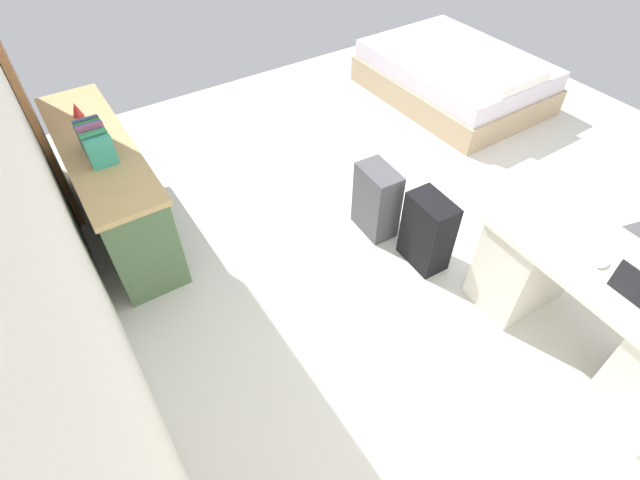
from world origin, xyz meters
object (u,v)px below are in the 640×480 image
Objects in this scene: desk at (591,308)px; credenza at (112,187)px; computer_mouse at (602,263)px; figurine_small at (76,110)px; suitcase_black at (427,232)px; suitcase_spare_grey at (376,201)px; bed at (454,77)px.

desk is 0.81× the size of credenza.
computer_mouse is 3.72m from figurine_small.
figurine_small is (0.44, 0.00, 0.45)m from credenza.
desk reaches higher than suitcase_black.
credenza is at bearing 59.31° from suitcase_spare_grey.
credenza reaches higher than suitcase_black.
credenza is 2.43m from suitcase_black.
suitcase_spare_grey is at bearing 14.05° from desk.
bed is 3.27m from computer_mouse.
credenza reaches higher than computer_mouse.
bed is at bearing -88.79° from credenza.
credenza is at bearing -179.80° from figurine_small.
figurine_small is (3.10, 2.05, 0.10)m from computer_mouse.
desk is 3.83m from figurine_small.
computer_mouse is (-2.67, -2.05, 0.36)m from credenza.
figurine_small reaches higher than suitcase_black.
figurine_small is at bearing 50.41° from suitcase_spare_grey.
desk is at bearing -145.48° from computer_mouse.
computer_mouse reaches higher than suitcase_black.
desk is 0.38m from computer_mouse.
desk is 3.27m from bed.
suitcase_black is 5.33× the size of figurine_small.
credenza is 3.39m from computer_mouse.
desk is 3.45m from credenza.
suitcase_spare_grey is (-1.15, -1.70, -0.11)m from credenza.
desk is 0.76× the size of bed.
figurine_small is at bearing 84.57° from bed.
suitcase_black is 0.49m from suitcase_spare_grey.
computer_mouse reaches higher than suitcase_spare_grey.
bed is 17.38× the size of figurine_small.
suitcase_black is 1.01× the size of suitcase_spare_grey.
desk reaches higher than suitcase_spare_grey.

